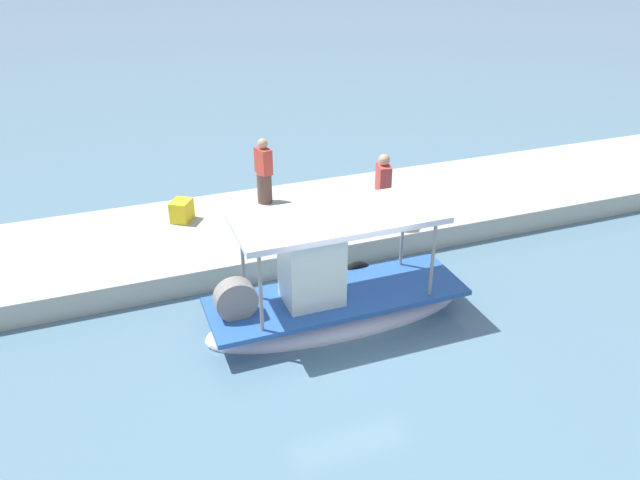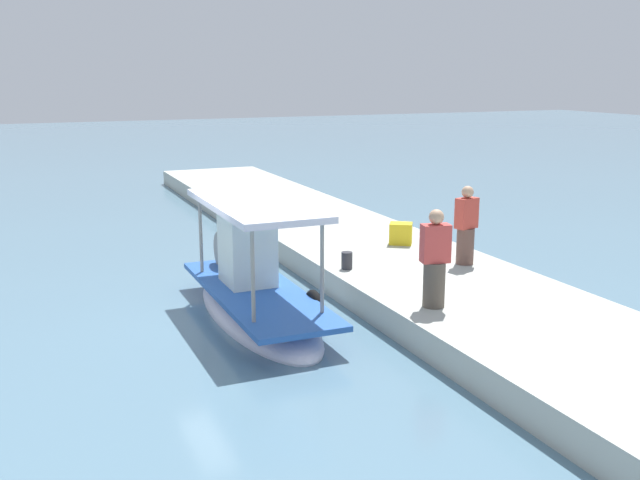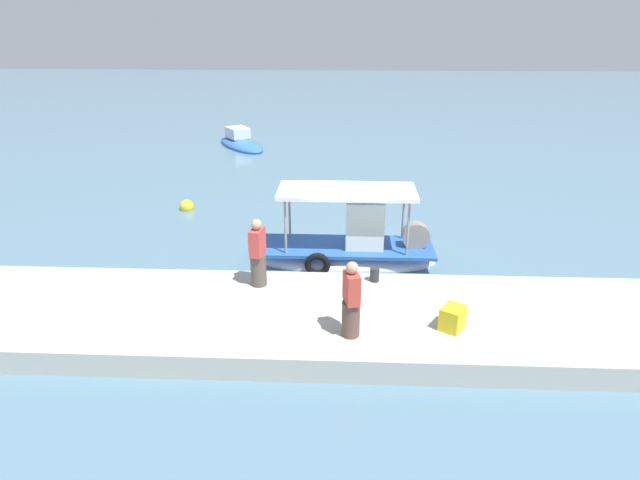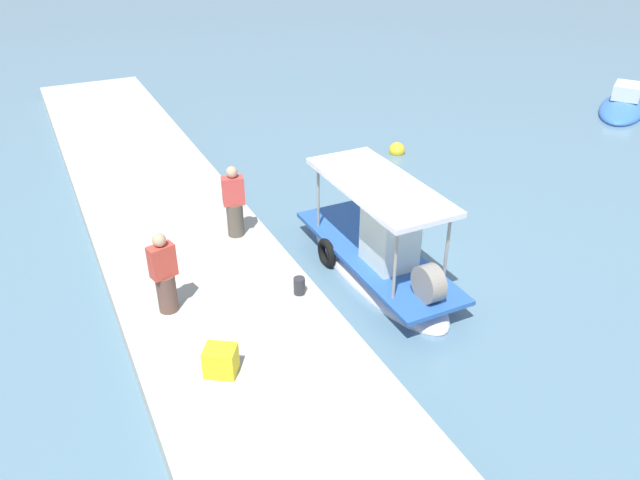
{
  "view_description": "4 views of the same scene",
  "coord_description": "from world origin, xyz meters",
  "px_view_note": "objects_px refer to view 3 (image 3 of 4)",
  "views": [
    {
      "loc": [
        3.89,
        9.61,
        7.31
      ],
      "look_at": [
        -0.26,
        -1.53,
        1.09
      ],
      "focal_mm": 35.2,
      "sensor_mm": 36.0,
      "label": 1
    },
    {
      "loc": [
        -13.11,
        4.05,
        4.69
      ],
      "look_at": [
        0.67,
        -1.85,
        1.23
      ],
      "focal_mm": 41.12,
      "sensor_mm": 36.0,
      "label": 2
    },
    {
      "loc": [
        -0.22,
        -14.89,
        6.92
      ],
      "look_at": [
        -0.84,
        -1.32,
        1.19
      ],
      "focal_mm": 30.13,
      "sensor_mm": 36.0,
      "label": 3
    },
    {
      "loc": [
        10.21,
        -6.71,
        7.85
      ],
      "look_at": [
        -0.34,
        -1.5,
        1.09
      ],
      "focal_mm": 34.41,
      "sensor_mm": 36.0,
      "label": 4
    }
  ],
  "objects_px": {
    "mooring_bollard": "(375,274)",
    "moored_boat_near": "(241,143)",
    "main_fishing_boat": "(350,249)",
    "fisherman_near_bollard": "(258,256)",
    "marker_buoy": "(187,207)",
    "fisherman_by_crate": "(351,303)",
    "cargo_crate": "(453,318)"
  },
  "relations": [
    {
      "from": "fisherman_near_bollard",
      "to": "moored_boat_near",
      "type": "xyz_separation_m",
      "value": [
        -3.75,
        17.84,
        -1.19
      ]
    },
    {
      "from": "main_fishing_boat",
      "to": "mooring_bollard",
      "type": "distance_m",
      "value": 2.38
    },
    {
      "from": "fisherman_near_bollard",
      "to": "fisherman_by_crate",
      "type": "height_order",
      "value": "fisherman_near_bollard"
    },
    {
      "from": "fisherman_by_crate",
      "to": "marker_buoy",
      "type": "distance_m",
      "value": 11.28
    },
    {
      "from": "fisherman_near_bollard",
      "to": "mooring_bollard",
      "type": "height_order",
      "value": "fisherman_near_bollard"
    },
    {
      "from": "fisherman_near_bollard",
      "to": "fisherman_by_crate",
      "type": "distance_m",
      "value": 3.21
    },
    {
      "from": "moored_boat_near",
      "to": "marker_buoy",
      "type": "bearing_deg",
      "value": -90.74
    },
    {
      "from": "fisherman_near_bollard",
      "to": "fisherman_by_crate",
      "type": "xyz_separation_m",
      "value": [
        2.31,
        -2.23,
        -0.02
      ]
    },
    {
      "from": "fisherman_by_crate",
      "to": "mooring_bollard",
      "type": "relative_size",
      "value": 4.68
    },
    {
      "from": "fisherman_near_bollard",
      "to": "moored_boat_near",
      "type": "relative_size",
      "value": 0.38
    },
    {
      "from": "main_fishing_boat",
      "to": "marker_buoy",
      "type": "height_order",
      "value": "main_fishing_boat"
    },
    {
      "from": "fisherman_near_bollard",
      "to": "marker_buoy",
      "type": "xyz_separation_m",
      "value": [
        -3.89,
        7.11,
        -1.25
      ]
    },
    {
      "from": "fisherman_near_bollard",
      "to": "moored_boat_near",
      "type": "height_order",
      "value": "fisherman_near_bollard"
    },
    {
      "from": "main_fishing_boat",
      "to": "fisherman_by_crate",
      "type": "relative_size",
      "value": 3.12
    },
    {
      "from": "main_fishing_boat",
      "to": "marker_buoy",
      "type": "bearing_deg",
      "value": 144.07
    },
    {
      "from": "fisherman_by_crate",
      "to": "fisherman_near_bollard",
      "type": "bearing_deg",
      "value": 136.0
    },
    {
      "from": "main_fishing_boat",
      "to": "mooring_bollard",
      "type": "xyz_separation_m",
      "value": [
        0.63,
        -2.27,
        0.3
      ]
    },
    {
      "from": "mooring_bollard",
      "to": "moored_boat_near",
      "type": "bearing_deg",
      "value": 110.94
    },
    {
      "from": "mooring_bollard",
      "to": "cargo_crate",
      "type": "bearing_deg",
      "value": -54.33
    },
    {
      "from": "main_fishing_boat",
      "to": "moored_boat_near",
      "type": "xyz_separation_m",
      "value": [
        -6.07,
        15.23,
        -0.27
      ]
    },
    {
      "from": "fisherman_by_crate",
      "to": "cargo_crate",
      "type": "bearing_deg",
      "value": 9.2
    },
    {
      "from": "main_fishing_boat",
      "to": "fisherman_near_bollard",
      "type": "distance_m",
      "value": 3.61
    },
    {
      "from": "fisherman_by_crate",
      "to": "cargo_crate",
      "type": "xyz_separation_m",
      "value": [
        2.22,
        0.36,
        -0.52
      ]
    },
    {
      "from": "main_fishing_boat",
      "to": "fisherman_near_bollard",
      "type": "bearing_deg",
      "value": -131.62
    },
    {
      "from": "fisherman_by_crate",
      "to": "mooring_bollard",
      "type": "bearing_deg",
      "value": 76.08
    },
    {
      "from": "cargo_crate",
      "to": "main_fishing_boat",
      "type": "bearing_deg",
      "value": 116.27
    },
    {
      "from": "moored_boat_near",
      "to": "fisherman_near_bollard",
      "type": "bearing_deg",
      "value": -78.12
    },
    {
      "from": "moored_boat_near",
      "to": "main_fishing_boat",
      "type": "bearing_deg",
      "value": -68.27
    },
    {
      "from": "mooring_bollard",
      "to": "moored_boat_near",
      "type": "distance_m",
      "value": 18.75
    },
    {
      "from": "fisherman_by_crate",
      "to": "cargo_crate",
      "type": "relative_size",
      "value": 3.2
    },
    {
      "from": "cargo_crate",
      "to": "marker_buoy",
      "type": "relative_size",
      "value": 0.99
    },
    {
      "from": "fisherman_by_crate",
      "to": "main_fishing_boat",
      "type": "bearing_deg",
      "value": 89.9
    }
  ]
}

